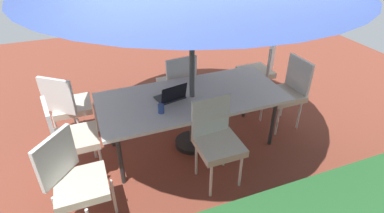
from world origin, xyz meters
The scene contains 11 objects.
ground_plane centered at (0.00, 0.00, -0.01)m, with size 10.00×10.00×0.02m, color brown.
dining_table centered at (0.00, 0.00, 0.69)m, with size 2.22×1.00×0.73m.
chair_west centered at (-1.37, 0.02, 0.55)m, with size 0.47×0.46×0.98m.
chair_southwest centered at (-1.38, -0.68, 0.55)m, with size 0.59×0.59×0.98m.
chair_south centered at (-0.06, -0.72, 0.55)m, with size 0.47×0.48×0.98m.
chair_north centered at (-0.04, 0.63, 0.55)m, with size 0.46×0.47×0.98m.
chair_southeast centered at (1.40, -0.65, 0.55)m, with size 0.58×0.58×0.98m.
chair_east centered at (1.42, 0.03, 0.55)m, with size 0.49×0.48×0.98m.
chair_northeast centered at (1.40, 0.71, 0.55)m, with size 0.59×0.59×0.98m.
laptop centered at (0.25, -0.01, 0.78)m, with size 0.36×0.31×0.21m.
cup centered at (0.44, 0.22, 0.78)m, with size 0.07×0.07×0.10m, color #334C99.
Camera 1 is at (1.13, 2.94, 2.57)m, focal length 28.73 mm.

